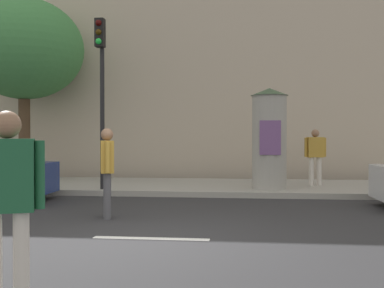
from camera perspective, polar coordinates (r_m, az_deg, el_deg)
ground_plane at (r=7.51m, az=-4.89°, el=-11.12°), size 80.00×80.00×0.00m
sidewalk_curb at (r=14.35m, az=0.64°, el=-5.07°), size 36.00×4.00×0.15m
lane_markings at (r=7.51m, az=-4.89°, el=-11.09°), size 25.80×0.16×0.01m
building_backdrop at (r=19.53m, az=2.16°, el=10.46°), size 36.00×5.00×9.63m
traffic_light at (r=13.13m, az=-10.75°, el=7.96°), size 0.24×0.45×4.53m
poster_column at (r=13.11m, az=9.16°, el=0.72°), size 1.01×1.01×2.72m
street_tree at (r=17.00m, az=-19.31°, el=10.53°), size 3.88×3.88×5.95m
pedestrian_tallest at (r=4.51m, az=-21.07°, el=-5.52°), size 0.59×0.39×1.79m
pedestrian_in_dark_shirt at (r=9.31m, az=-10.04°, el=-2.53°), size 0.36×0.57×1.72m
pedestrian_near_pole at (r=14.27m, az=14.39°, el=-0.93°), size 0.63×0.44×1.62m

